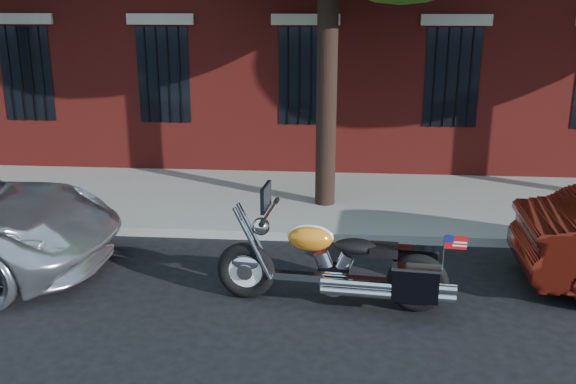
{
  "coord_description": "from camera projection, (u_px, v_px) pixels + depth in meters",
  "views": [
    {
      "loc": [
        0.76,
        -8.35,
        3.78
      ],
      "look_at": [
        -0.0,
        0.8,
        0.98
      ],
      "focal_mm": 40.0,
      "sensor_mm": 36.0,
      "label": 1
    }
  ],
  "objects": [
    {
      "name": "motorcycle",
      "position": [
        342.0,
        268.0,
        8.05
      ],
      "size": [
        3.04,
        1.03,
        1.56
      ],
      "rotation": [
        0.0,
        0.0,
        -0.09
      ],
      "color": "black",
      "rests_on": "ground"
    },
    {
      "name": "ground",
      "position": [
        284.0,
        274.0,
        9.12
      ],
      "size": [
        120.0,
        120.0,
        0.0
      ],
      "primitive_type": "plane",
      "color": "black",
      "rests_on": "ground"
    },
    {
      "name": "sidewalk",
      "position": [
        299.0,
        200.0,
        12.21
      ],
      "size": [
        40.0,
        3.6,
        0.15
      ],
      "primitive_type": "cube",
      "color": "gray",
      "rests_on": "ground"
    },
    {
      "name": "curb",
      "position": [
        291.0,
        235.0,
        10.42
      ],
      "size": [
        40.0,
        0.16,
        0.15
      ],
      "primitive_type": "cube",
      "color": "gray",
      "rests_on": "ground"
    }
  ]
}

